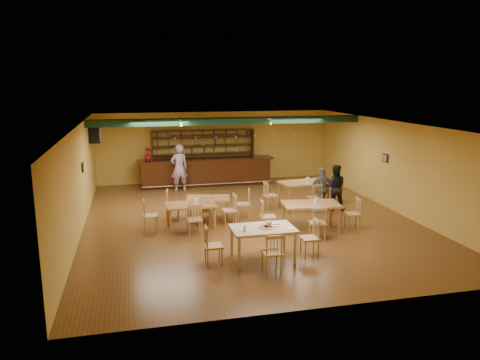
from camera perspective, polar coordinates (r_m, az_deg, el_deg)
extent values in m
plane|color=brown|center=(14.66, 1.02, -4.86)|extent=(12.00, 12.00, 0.00)
cube|color=#10311E|center=(16.81, -1.29, 7.30)|extent=(10.00, 0.30, 0.25)
cube|color=silver|center=(17.12, -7.67, 7.52)|extent=(0.05, 2.50, 0.05)
cube|color=silver|center=(17.72, 2.78, 7.76)|extent=(0.05, 2.50, 0.05)
cube|color=silver|center=(17.95, -17.48, 5.39)|extent=(0.34, 0.70, 0.48)
cube|color=black|center=(14.90, -18.83, 1.50)|extent=(0.04, 0.34, 0.28)
cube|color=black|center=(16.61, 17.49, 2.62)|extent=(0.04, 0.34, 0.28)
cube|color=#34180A|center=(19.33, -4.19, 1.00)|extent=(5.64, 0.85, 1.13)
cube|color=#34180A|center=(19.84, -4.51, 2.97)|extent=(4.36, 0.40, 2.28)
imported|color=maroon|center=(18.97, -11.33, 3.12)|extent=(0.37, 0.37, 0.52)
cube|color=olive|center=(14.70, -3.94, -3.45)|extent=(1.48, 1.06, 0.68)
cube|color=olive|center=(16.37, 7.86, -1.65)|extent=(1.77, 1.20, 0.83)
cube|color=olive|center=(13.81, -6.09, -4.42)|extent=(1.48, 0.91, 0.73)
cube|color=olive|center=(13.63, 8.72, -4.52)|extent=(1.73, 1.16, 0.81)
cube|color=tan|center=(11.32, 2.83, -7.87)|extent=(1.53, 0.98, 0.82)
cylinder|color=silver|center=(11.22, 3.39, -5.82)|extent=(0.47, 0.47, 0.01)
cylinder|color=#EAE5C6|center=(10.90, 0.60, -6.07)|extent=(0.07, 0.07, 0.11)
cube|color=white|center=(11.49, 4.39, -5.36)|extent=(0.22, 0.17, 0.03)
cube|color=silver|center=(11.31, 4.11, -5.63)|extent=(0.33, 0.22, 0.00)
cylinder|color=white|center=(11.17, 6.14, -5.96)|extent=(0.22, 0.22, 0.01)
imported|color=#8949A0|center=(18.31, -7.51, 1.49)|extent=(0.76, 0.58, 1.87)
imported|color=black|center=(15.88, 11.62, -0.88)|extent=(0.90, 0.79, 1.55)
imported|color=slate|center=(15.79, 10.13, -1.08)|extent=(0.88, 0.44, 1.45)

